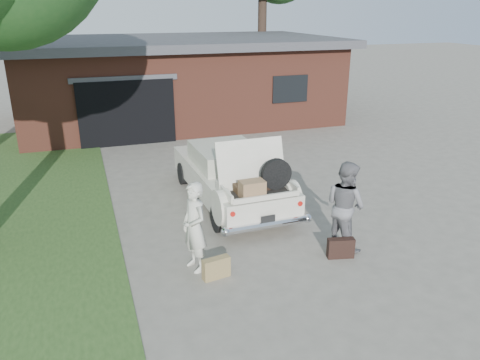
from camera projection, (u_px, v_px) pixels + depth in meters
name	position (u px, v px, depth m)	size (l,w,h in m)	color
ground	(250.00, 240.00, 9.51)	(90.00, 90.00, 0.00)	gray
house	(178.00, 79.00, 19.41)	(12.80, 7.80, 3.30)	brown
sedan	(230.00, 175.00, 11.22)	(1.92, 4.63, 1.87)	silver
woman_left	(194.00, 227.00, 8.20)	(0.60, 0.40, 1.65)	beige
woman_right	(345.00, 205.00, 8.97)	(0.86, 0.67, 1.76)	slate
suitcase_left	(216.00, 268.00, 8.14)	(0.49, 0.16, 0.38)	#99814E
suitcase_right	(341.00, 248.00, 8.80)	(0.50, 0.16, 0.39)	black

